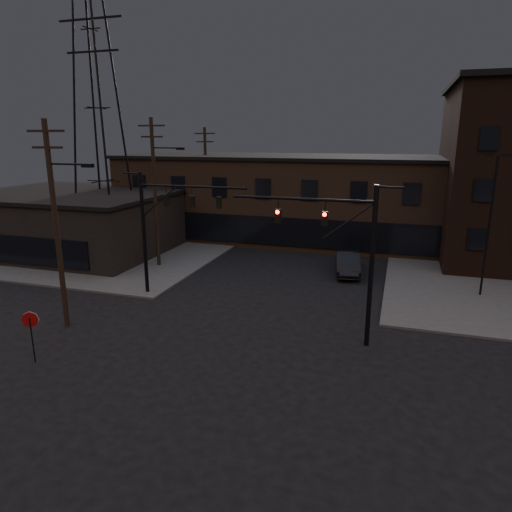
{
  "coord_description": "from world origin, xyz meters",
  "views": [
    {
      "loc": [
        7.57,
        -17.18,
        10.16
      ],
      "look_at": [
        -0.07,
        6.87,
        3.5
      ],
      "focal_mm": 32.0,
      "sensor_mm": 36.0,
      "label": 1
    }
  ],
  "objects": [
    {
      "name": "traffic_signal_far",
      "position": [
        -6.72,
        8.0,
        5.01
      ],
      "size": [
        7.12,
        0.24,
        8.0
      ],
      "color": "black",
      "rests_on": "ground"
    },
    {
      "name": "ground",
      "position": [
        0.0,
        0.0,
        0.0
      ],
      "size": [
        140.0,
        140.0,
        0.0
      ],
      "primitive_type": "plane",
      "color": "black",
      "rests_on": "ground"
    },
    {
      "name": "building_left",
      "position": [
        -20.0,
        16.0,
        2.5
      ],
      "size": [
        16.0,
        12.0,
        5.0
      ],
      "primitive_type": "cube",
      "color": "black",
      "rests_on": "ground"
    },
    {
      "name": "building_row",
      "position": [
        0.0,
        28.0,
        4.0
      ],
      "size": [
        40.0,
        12.0,
        8.0
      ],
      "primitive_type": "cube",
      "color": "brown",
      "rests_on": "ground"
    },
    {
      "name": "lot_light_a",
      "position": [
        13.0,
        14.0,
        5.51
      ],
      "size": [
        1.5,
        0.28,
        9.14
      ],
      "color": "black",
      "rests_on": "ground"
    },
    {
      "name": "traffic_signal_near",
      "position": [
        5.36,
        4.5,
        4.93
      ],
      "size": [
        7.12,
        0.24,
        8.0
      ],
      "color": "black",
      "rests_on": "ground"
    },
    {
      "name": "utility_pole_near",
      "position": [
        -9.43,
        2.0,
        5.87
      ],
      "size": [
        3.7,
        0.28,
        11.0
      ],
      "color": "black",
      "rests_on": "ground"
    },
    {
      "name": "parked_car_lot_a",
      "position": [
        14.92,
        21.81,
        1.01
      ],
      "size": [
        5.36,
        3.19,
        1.71
      ],
      "primitive_type": "imported",
      "rotation": [
        0.0,
        0.0,
        1.32
      ],
      "color": "black",
      "rests_on": "sidewalk_ne"
    },
    {
      "name": "transmission_tower",
      "position": [
        -18.0,
        18.0,
        12.5
      ],
      "size": [
        7.0,
        7.0,
        25.0
      ],
      "primitive_type": null,
      "color": "black",
      "rests_on": "ground"
    },
    {
      "name": "car_crossing",
      "position": [
        4.13,
        16.59,
        0.81
      ],
      "size": [
        2.5,
        5.15,
        1.63
      ],
      "primitive_type": "imported",
      "rotation": [
        0.0,
        0.0,
        0.16
      ],
      "color": "black",
      "rests_on": "ground"
    },
    {
      "name": "utility_pole_far",
      "position": [
        -11.5,
        26.0,
        5.78
      ],
      "size": [
        2.2,
        0.28,
        11.0
      ],
      "color": "black",
      "rests_on": "ground"
    },
    {
      "name": "stop_sign",
      "position": [
        -8.0,
        -1.99,
        1.84
      ],
      "size": [
        0.72,
        0.33,
        2.48
      ],
      "color": "black",
      "rests_on": "ground"
    },
    {
      "name": "utility_pole_mid",
      "position": [
        -10.44,
        14.0,
        6.13
      ],
      "size": [
        3.7,
        0.28,
        11.5
      ],
      "color": "black",
      "rests_on": "ground"
    },
    {
      "name": "sidewalk_nw",
      "position": [
        -22.0,
        22.0,
        0.07
      ],
      "size": [
        30.0,
        30.0,
        0.15
      ],
      "primitive_type": "cube",
      "color": "#474744",
      "rests_on": "ground"
    },
    {
      "name": "parked_car_lot_b",
      "position": [
        13.59,
        20.55,
        0.73
      ],
      "size": [
        4.3,
        2.5,
        1.17
      ],
      "primitive_type": "imported",
      "rotation": [
        0.0,
        0.0,
        1.34
      ],
      "color": "silver",
      "rests_on": "sidewalk_ne"
    }
  ]
}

